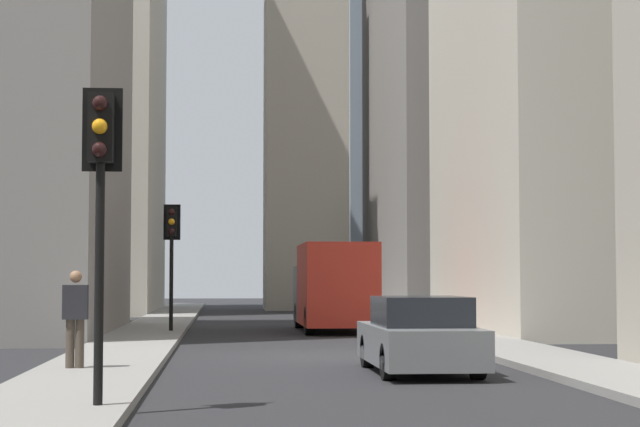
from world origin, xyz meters
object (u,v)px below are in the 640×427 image
traffic_light_foreground (101,169)px  traffic_light_midblock (172,237)px  delivery_truck (334,287)px  hatchback_grey (419,337)px  pedestrian (75,315)px

traffic_light_foreground → traffic_light_midblock: bearing=0.1°
delivery_truck → traffic_light_midblock: bearing=110.2°
delivery_truck → traffic_light_foreground: traffic_light_foreground is taller
hatchback_grey → pedestrian: pedestrian is taller
pedestrian → traffic_light_foreground: bearing=-169.5°
delivery_truck → pedestrian: 16.84m
hatchback_grey → traffic_light_foreground: 8.14m
traffic_light_midblock → pedestrian: traffic_light_midblock is taller
hatchback_grey → pedestrian: 6.29m
delivery_truck → traffic_light_midblock: 5.77m
traffic_light_foreground → traffic_light_midblock: (19.51, 0.02, -0.16)m
traffic_light_midblock → pedestrian: bearing=175.6°
traffic_light_foreground → pedestrian: (5.80, 1.07, -2.06)m
hatchback_grey → traffic_light_midblock: (13.76, 5.22, 2.33)m
traffic_light_foreground → traffic_light_midblock: 19.51m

